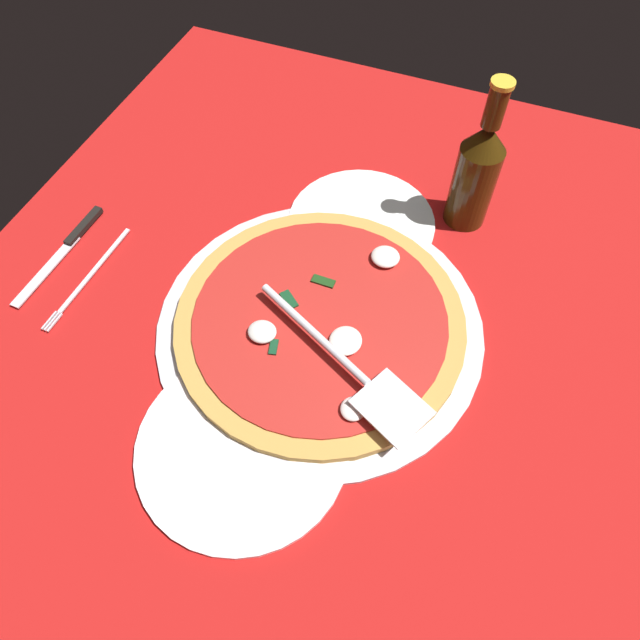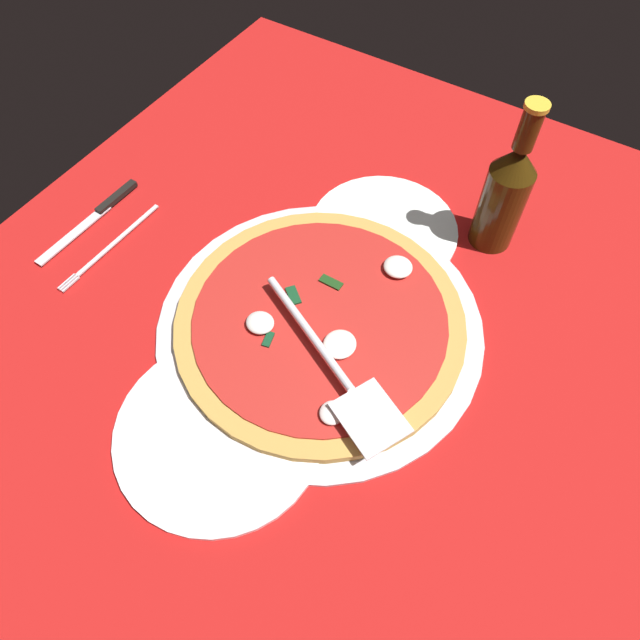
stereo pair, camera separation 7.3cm
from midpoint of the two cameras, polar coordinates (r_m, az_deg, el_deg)
name	(u,v)px [view 1 (the left image)]	position (r cm, az deg, el deg)	size (l,w,h in cm)	color
ground_plane	(364,333)	(74.90, 1.57, -1.53)	(109.60, 109.60, 0.80)	#B41615
checker_pattern	(364,331)	(74.51, 1.57, -1.34)	(109.60, 109.60, 0.10)	silver
pizza_pan	(320,326)	(74.45, -2.81, -0.82)	(42.01, 42.01, 0.84)	silver
dinner_plate_left	(243,446)	(68.05, -10.80, -12.42)	(24.34, 24.34, 1.00)	white
dinner_plate_right	(361,222)	(85.46, 1.66, 9.47)	(21.41, 21.41, 1.00)	white
pizza	(321,321)	(73.44, -2.79, -0.32)	(37.16, 37.16, 2.79)	gold
pizza_server	(347,364)	(67.41, -0.45, -4.63)	(14.76, 25.26, 1.00)	silver
place_setting_far	(78,263)	(88.96, -25.06, 5.01)	(20.76, 14.02, 1.40)	white
beer_bottle	(477,172)	(82.20, 12.74, 13.94)	(6.04, 6.04, 22.82)	#362408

